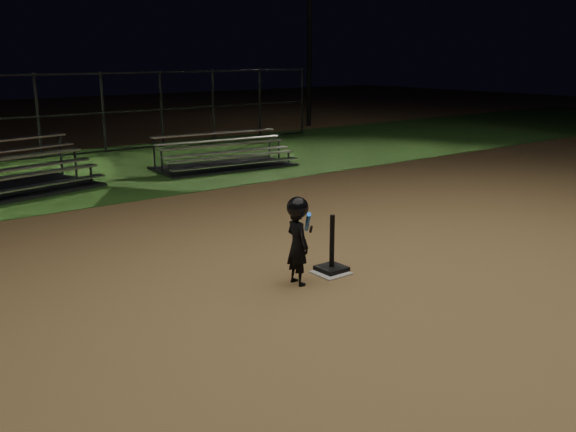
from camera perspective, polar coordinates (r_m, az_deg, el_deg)
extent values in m
plane|color=olive|center=(9.18, 3.84, -5.16)|extent=(80.00, 80.00, 0.00)
cube|color=#264E19|center=(17.70, -18.20, 3.67)|extent=(60.00, 8.00, 0.01)
cube|color=beige|center=(9.18, 3.84, -5.08)|extent=(0.45, 0.45, 0.02)
cube|color=black|center=(9.24, 3.90, -4.68)|extent=(0.38, 0.38, 0.06)
cylinder|color=black|center=(9.11, 3.94, -2.24)|extent=(0.07, 0.07, 0.76)
imported|color=black|center=(8.61, 0.85, -2.63)|extent=(0.27, 0.41, 1.09)
sphere|color=black|center=(8.47, 0.86, 0.76)|extent=(0.29, 0.29, 0.29)
cylinder|color=blue|center=(8.43, 1.76, -0.54)|extent=(0.33, 0.44, 0.37)
cylinder|color=black|center=(8.66, 2.06, -1.19)|extent=(0.14, 0.17, 0.14)
cube|color=#B1B1B6|center=(14.93, -24.26, 3.03)|extent=(4.54, 1.26, 0.05)
cube|color=#B1B1B6|center=(14.69, -23.62, 2.10)|extent=(4.54, 1.26, 0.03)
cube|color=silver|center=(17.23, -5.00, 5.30)|extent=(3.74, 0.55, 0.04)
cube|color=silver|center=(17.03, -4.58, 4.63)|extent=(3.74, 0.55, 0.03)
cube|color=silver|center=(17.64, -5.81, 6.35)|extent=(3.74, 0.55, 0.04)
cube|color=silver|center=(17.44, -5.40, 5.71)|extent=(3.74, 0.55, 0.03)
cube|color=silver|center=(18.07, -6.57, 7.35)|extent=(3.74, 0.55, 0.04)
cube|color=silver|center=(17.86, -6.19, 6.74)|extent=(3.74, 0.55, 0.03)
cube|color=#38383D|center=(17.74, -5.76, 4.41)|extent=(3.88, 2.14, 0.06)
cube|color=#38383D|center=(20.51, -21.10, 4.93)|extent=(20.00, 0.05, 0.05)
cube|color=#38383D|center=(20.37, -21.40, 8.26)|extent=(20.00, 0.05, 0.05)
cube|color=#38383D|center=(20.30, -21.71, 11.62)|extent=(20.00, 0.05, 0.05)
cylinder|color=#38383D|center=(20.37, -21.40, 8.26)|extent=(0.08, 0.08, 2.50)
cylinder|color=#38383D|center=(22.31, -8.90, 9.50)|extent=(0.08, 0.08, 2.50)
cylinder|color=#38383D|center=(25.11, 1.26, 10.19)|extent=(0.08, 0.08, 2.50)
cylinder|color=#2D2D30|center=(27.88, 1.93, 16.25)|extent=(0.20, 0.20, 8.00)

